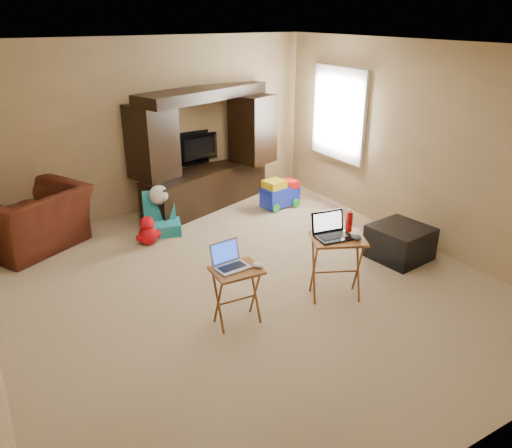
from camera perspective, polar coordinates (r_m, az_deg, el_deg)
floor at (r=5.59m, az=-1.05°, el=-6.88°), size 5.50×5.50×0.00m
ceiling at (r=4.85m, az=-1.28°, el=19.66°), size 5.50×5.50×0.00m
wall_back at (r=7.52m, az=-11.74°, el=10.79°), size 5.00×0.00×5.00m
wall_front at (r=3.19m, az=24.29°, el=-8.02°), size 5.00×0.00×5.00m
wall_right at (r=6.63m, az=18.21°, el=8.50°), size 0.00×5.50×5.50m
window_pane at (r=7.67m, az=9.55°, el=12.32°), size 0.00×1.20×1.20m
window_frame at (r=7.66m, az=9.43°, el=12.31°), size 0.06×1.14×1.34m
entertainment_center at (r=7.58m, az=-5.78°, el=8.49°), size 2.25×1.27×1.79m
television at (r=7.77m, az=-6.45°, el=8.55°), size 0.92×0.21×0.52m
recliner at (r=6.86m, az=-24.26°, el=0.50°), size 1.57×1.51×0.79m
child_rocker at (r=6.85m, az=-10.52°, el=1.22°), size 0.56×0.60×0.57m
plush_toy at (r=6.59m, az=-12.26°, el=-0.68°), size 0.35×0.29×0.38m
push_toy at (r=7.72m, az=2.76°, el=3.62°), size 0.65×0.51×0.45m
ottoman at (r=6.32m, az=16.11°, el=-2.03°), size 0.71×0.71×0.41m
tray_table_left at (r=4.80m, az=-2.18°, el=-8.25°), size 0.47×0.38×0.59m
tray_table_right at (r=5.26m, az=9.13°, el=-4.97°), size 0.66×0.61×0.69m
laptop_left at (r=4.61m, az=-2.77°, el=-3.80°), size 0.33×0.29×0.24m
laptop_right at (r=5.05m, az=8.97°, el=-0.33°), size 0.40×0.34×0.24m
mouse_left at (r=4.67m, az=0.19°, el=-4.71°), size 0.11×0.14×0.05m
mouse_right at (r=5.09m, az=11.38°, el=-1.42°), size 0.11×0.15×0.06m
water_bottle at (r=5.24m, az=10.59°, el=0.29°), size 0.07×0.07×0.21m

